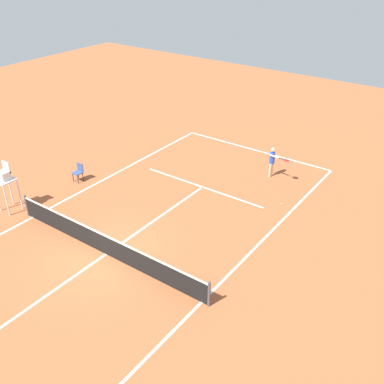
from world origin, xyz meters
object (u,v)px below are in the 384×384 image
(umpire_chair, at_px, (5,179))
(player_serving, at_px, (273,160))
(tennis_ball, at_px, (281,204))
(courtside_chair_mid, at_px, (78,171))

(umpire_chair, bearing_deg, player_serving, -129.58)
(player_serving, relative_size, tennis_ball, 24.28)
(courtside_chair_mid, bearing_deg, tennis_ball, -157.81)
(umpire_chair, bearing_deg, tennis_ball, -142.36)
(tennis_ball, xyz_separation_m, courtside_chair_mid, (9.72, 3.96, 0.50))
(player_serving, bearing_deg, tennis_ball, 43.85)
(player_serving, distance_m, umpire_chair, 13.16)
(player_serving, distance_m, tennis_ball, 3.06)
(player_serving, xyz_separation_m, tennis_ball, (-1.73, 2.34, -0.95))
(umpire_chair, bearing_deg, courtside_chair_mid, -95.76)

